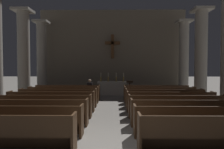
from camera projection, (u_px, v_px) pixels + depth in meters
The scene contains 27 objects.
pew_left_row_2 at pixel (15, 120), 5.99m from camera, with size 4.04×0.50×0.95m.
pew_left_row_3 at pixel (31, 112), 7.11m from camera, with size 4.04×0.50×0.95m.
pew_left_row_4 at pixel (43, 106), 8.23m from camera, with size 4.04×0.50×0.95m.
pew_left_row_5 at pixel (51, 101), 9.35m from camera, with size 4.04×0.50×0.95m.
pew_left_row_6 at pixel (58, 98), 10.47m from camera, with size 4.04×0.50×0.95m.
pew_left_row_7 at pixel (64, 95), 11.59m from camera, with size 4.04×0.50×0.95m.
pew_left_row_8 at pixel (68, 92), 12.72m from camera, with size 4.04×0.50×0.95m.
pew_right_row_1 at pixel (222, 134), 4.78m from camera, with size 4.04×0.50×0.95m.
pew_right_row_2 at pixel (202, 121), 5.91m from camera, with size 4.04×0.50×0.95m.
pew_right_row_3 at pixel (188, 112), 7.03m from camera, with size 4.04×0.50×0.95m.
pew_right_row_4 at pixel (178, 106), 8.15m from camera, with size 4.04×0.50×0.95m.
pew_right_row_5 at pixel (170, 102), 9.27m from camera, with size 4.04×0.50×0.95m.
pew_right_row_6 at pixel (164, 98), 10.39m from camera, with size 4.04×0.50×0.95m.
pew_right_row_7 at pixel (160, 95), 11.51m from camera, with size 4.04×0.50×0.95m.
pew_right_row_8 at pixel (156, 92), 12.64m from camera, with size 4.04×0.50×0.95m.
column_left_third at pixel (24, 56), 12.70m from camera, with size 1.13×1.13×5.74m.
column_right_third at pixel (201, 56), 12.53m from camera, with size 1.13×1.13×5.74m.
column_left_fourth at pixel (42, 58), 15.83m from camera, with size 1.13×1.13×5.74m.
column_right_fourth at pixel (184, 58), 15.67m from camera, with size 1.13×1.13×5.74m.
altar at pixel (112, 88), 15.00m from camera, with size 2.20×0.90×1.01m.
candlestick_outer_left at pixel (101, 79), 14.99m from camera, with size 0.16×0.16×0.66m.
candlestick_inner_left at pixel (108, 79), 14.98m from camera, with size 0.16×0.16×0.66m.
candlestick_inner_right at pixel (116, 79), 14.97m from camera, with size 0.16×0.16×0.66m.
candlestick_outer_right at pixel (124, 79), 14.96m from camera, with size 0.16×0.16×0.66m.
apse_with_cross at pixel (113, 51), 17.29m from camera, with size 12.42×0.49×6.99m.
lectern at pixel (130, 89), 13.78m from camera, with size 0.44×0.36×1.15m.
lone_worshipper at pixel (90, 89), 12.73m from camera, with size 0.32×0.43×1.32m.
Camera 1 is at (0.20, -4.81, 2.07)m, focal length 32.03 mm.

